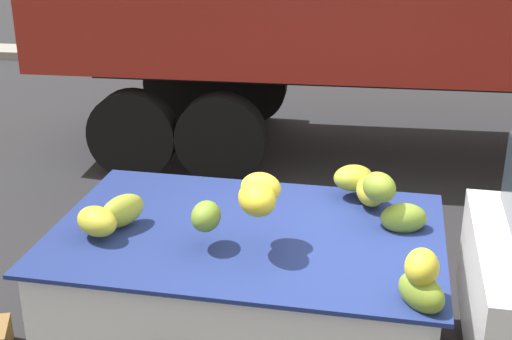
% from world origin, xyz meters
% --- Properties ---
extents(curb_strip, '(80.00, 0.80, 0.16)m').
position_xyz_m(curb_strip, '(0.00, 9.53, 0.08)').
color(curb_strip, gray).
rests_on(curb_strip, ground).
extents(fallen_banana_bunch_near_tailgate, '(0.38, 0.39, 0.22)m').
position_xyz_m(fallen_banana_bunch_near_tailgate, '(-2.37, 0.02, 0.11)').
color(fallen_banana_bunch_near_tailgate, '#A5AA2D').
rests_on(fallen_banana_bunch_near_tailgate, ground).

